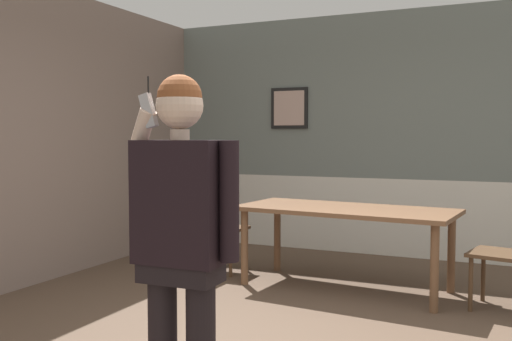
# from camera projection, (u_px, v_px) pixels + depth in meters

# --- Properties ---
(room_back_partition) EXTENTS (5.72, 0.17, 2.86)m
(room_back_partition) POSITION_uv_depth(u_px,v_px,m) (391.00, 139.00, 6.76)
(room_back_partition) COLOR slate
(room_back_partition) RESTS_ON ground_plane
(dining_table) EXTENTS (2.04, 1.05, 0.75)m
(dining_table) POSITION_uv_depth(u_px,v_px,m) (345.00, 217.00, 5.29)
(dining_table) COLOR brown
(dining_table) RESTS_ON ground_plane
(chair_near_window) EXTENTS (0.54, 0.54, 1.01)m
(chair_near_window) POSITION_uv_depth(u_px,v_px,m) (506.00, 251.00, 4.62)
(chair_near_window) COLOR #513823
(chair_near_window) RESTS_ON ground_plane
(chair_by_doorway) EXTENTS (0.43, 0.43, 0.97)m
(chair_by_doorway) POSITION_uv_depth(u_px,v_px,m) (221.00, 226.00, 5.98)
(chair_by_doorway) COLOR #513823
(chair_by_doorway) RESTS_ON ground_plane
(person_figure) EXTENTS (0.58, 0.24, 1.70)m
(person_figure) POSITION_uv_depth(u_px,v_px,m) (182.00, 228.00, 2.69)
(person_figure) COLOR black
(person_figure) RESTS_ON ground_plane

